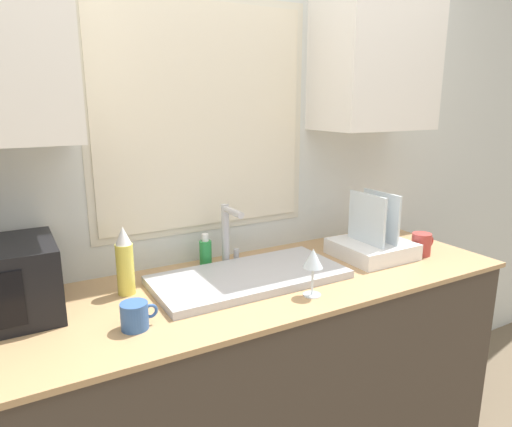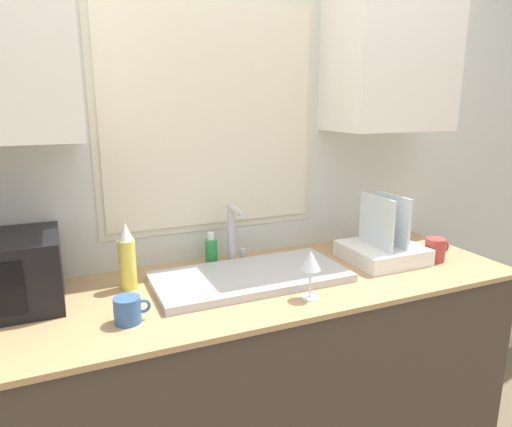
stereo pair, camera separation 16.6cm
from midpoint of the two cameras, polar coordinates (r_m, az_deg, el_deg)
name	(u,v)px [view 1 (the left image)]	position (r m, az deg, el deg)	size (l,w,h in m)	color
countertop	(243,392)	(1.99, -4.21, -21.38)	(2.21, 0.70, 0.93)	#42382D
wall_back	(205,150)	(1.93, -8.88, 7.79)	(6.00, 0.38, 2.60)	silver
sink_basin	(249,277)	(1.78, -3.52, -7.96)	(0.75, 0.36, 0.03)	#B2B2B7
faucet	(228,231)	(1.91, -5.98, -2.21)	(0.08, 0.16, 0.26)	#B7B7BC
dish_rack	(372,244)	(2.08, 12.13, -3.79)	(0.31, 0.30, 0.29)	white
spray_bottle	(125,262)	(1.72, -18.78, -5.80)	(0.06, 0.06, 0.25)	#D8CC4C
soap_bottle	(206,252)	(1.94, -8.78, -4.87)	(0.05, 0.05, 0.14)	#268C3F
mug_near_sink	(135,316)	(1.49, -18.07, -12.13)	(0.12, 0.08, 0.08)	#335999
wine_glass	(313,260)	(1.61, 4.23, -5.90)	(0.07, 0.07, 0.18)	silver
mug_by_rack	(422,244)	(2.16, 17.96, -3.69)	(0.12, 0.09, 0.10)	#A53833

